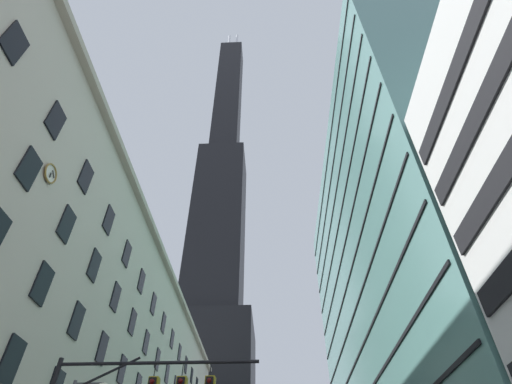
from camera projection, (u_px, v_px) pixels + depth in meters
dark_skyscraper at (215, 263)px, 120.71m from camera, size 24.08×24.08×214.11m
glass_office_midrise at (416, 288)px, 45.51m from camera, size 15.93×50.93×47.12m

